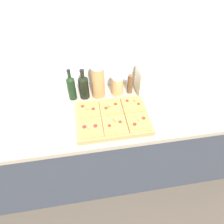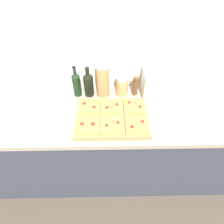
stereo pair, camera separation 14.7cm
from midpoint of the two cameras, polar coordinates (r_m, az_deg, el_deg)
The scene contains 16 objects.
ground_plane at distance 2.16m, azimuth -1.17°, elevation -23.14°, with size 12.00×12.00×0.00m, color #4C4238.
wall_back at distance 1.64m, azimuth -5.48°, elevation 17.71°, with size 6.00×0.06×2.50m.
kitchen_counter at distance 1.91m, azimuth -2.80°, elevation -9.27°, with size 2.63×0.67×0.90m.
cutting_board at distance 1.48m, azimuth -2.66°, elevation -2.03°, with size 0.54×0.38×0.04m, color #A37A4C.
pizza_slice_back_left at distance 1.51m, azimuth -9.62°, elevation 0.55°, with size 0.16×0.17×0.05m.
pizza_slice_back_center at distance 1.51m, azimuth -3.15°, elevation 1.30°, with size 0.16×0.17×0.06m.
pizza_slice_back_right at distance 1.53m, azimuth 3.28°, elevation 2.04°, with size 0.16×0.17×0.05m.
pizza_slice_front_left at distance 1.39m, azimuth -9.30°, elevation -4.66°, with size 0.16×0.17×0.05m.
pizza_slice_front_center at distance 1.39m, azimuth -2.22°, elevation -3.79°, with size 0.16×0.17×0.06m.
pizza_slice_front_right at distance 1.41m, azimuth 4.72°, elevation -2.96°, with size 0.16×0.17×0.05m.
olive_oil_bottle at distance 1.64m, azimuth -14.08°, elevation 6.76°, with size 0.07×0.07×0.28m.
wine_bottle at distance 1.64m, azimuth -10.65°, elevation 7.07°, with size 0.08×0.08×0.26m.
grain_jar_tall at distance 1.61m, azimuth -6.68°, elevation 8.60°, with size 0.11×0.11×0.29m.
grain_jar_short at distance 1.65m, azimuth -1.03°, elevation 7.61°, with size 0.10×0.10×0.18m.
pepper_mill at distance 1.67m, azimuth 2.66°, elevation 7.99°, with size 0.05×0.05×0.18m.
toaster_oven at distance 1.70m, azimuth 8.67°, elevation 9.05°, with size 0.26×0.18×0.22m.
Camera 1 is at (-0.16, -0.76, 2.02)m, focal length 32.00 mm.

